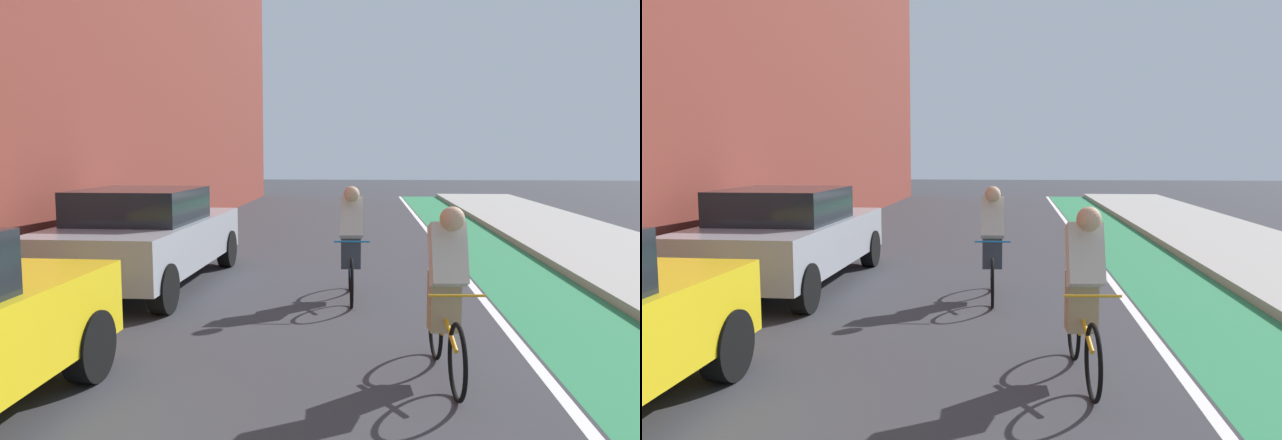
{
  "view_description": "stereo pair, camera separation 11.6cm",
  "coord_description": "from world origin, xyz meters",
  "views": [
    {
      "loc": [
        0.51,
        1.23,
        2.09
      ],
      "look_at": [
        -0.15,
        10.48,
        1.06
      ],
      "focal_mm": 34.44,
      "sensor_mm": 36.0,
      "label": 1
    },
    {
      "loc": [
        0.62,
        1.24,
        2.09
      ],
      "look_at": [
        -0.15,
        10.48,
        1.06
      ],
      "focal_mm": 34.44,
      "sensor_mm": 36.0,
      "label": 2
    }
  ],
  "objects": [
    {
      "name": "cyclist_trailing",
      "position": [
        0.34,
        9.83,
        0.85
      ],
      "size": [
        0.48,
        1.73,
        1.62
      ],
      "color": "black",
      "rests_on": "ground"
    },
    {
      "name": "sidewalk_right",
      "position": [
        5.58,
        14.07,
        0.07
      ],
      "size": [
        3.32,
        32.15,
        0.14
      ],
      "primitive_type": "cube",
      "color": "#A8A59E",
      "rests_on": "ground"
    },
    {
      "name": "ground_plane",
      "position": [
        0.0,
        12.07,
        0.0
      ],
      "size": [
        70.72,
        70.72,
        0.0
      ],
      "primitive_type": "plane",
      "color": "#38383D"
    },
    {
      "name": "lane_divider_stripe",
      "position": [
        2.22,
        14.07,
        0.0
      ],
      "size": [
        0.12,
        32.15,
        0.0
      ],
      "primitive_type": "cube",
      "color": "white",
      "rests_on": "ground"
    },
    {
      "name": "bike_lane_paint",
      "position": [
        3.12,
        14.07,
        0.0
      ],
      "size": [
        1.6,
        32.15,
        0.0
      ],
      "primitive_type": "cube",
      "color": "#2D8451",
      "rests_on": "ground"
    },
    {
      "name": "cyclist_mid",
      "position": [
        1.27,
        6.81,
        0.81
      ],
      "size": [
        0.48,
        1.72,
        1.61
      ],
      "color": "black",
      "rests_on": "ground"
    },
    {
      "name": "parked_sedan_silver",
      "position": [
        -2.87,
        10.46,
        0.79
      ],
      "size": [
        2.04,
        4.47,
        1.53
      ],
      "color": "#9EA0A8",
      "rests_on": "ground"
    }
  ]
}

